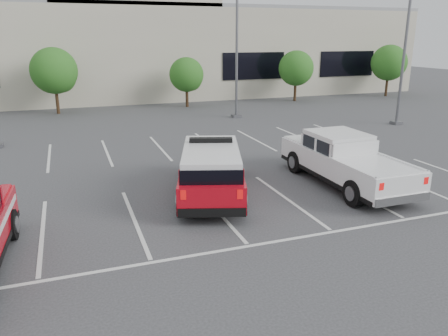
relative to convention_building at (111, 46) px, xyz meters
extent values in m
plane|color=#343437|center=(-0.18, -31.86, -4.72)|extent=(120.00, 120.00, 0.00)
cube|color=silver|center=(-0.18, -27.36, -4.71)|extent=(23.00, 15.00, 0.01)
cube|color=beige|center=(-0.18, 0.14, -0.72)|extent=(60.00, 15.00, 8.00)
cube|color=gray|center=(-0.18, 0.14, 3.43)|extent=(60.00, 15.00, 0.30)
cylinder|color=#3F2B19|center=(-5.18, -9.86, -3.80)|extent=(0.24, 0.24, 1.84)
sphere|color=#245516|center=(-5.18, -9.86, -1.56)|extent=(3.37, 3.37, 3.37)
sphere|color=#245516|center=(-4.78, -9.66, -2.07)|extent=(2.24, 2.24, 2.24)
cylinder|color=#3F2B19|center=(4.82, -9.86, -3.96)|extent=(0.24, 0.24, 1.51)
sphere|color=#245516|center=(4.82, -9.86, -2.11)|extent=(2.77, 2.77, 2.77)
sphere|color=#245516|center=(5.22, -9.66, -2.53)|extent=(1.85, 1.85, 1.85)
cylinder|color=#3F2B19|center=(14.82, -9.86, -3.88)|extent=(0.24, 0.24, 1.67)
sphere|color=#245516|center=(14.82, -9.86, -1.84)|extent=(3.07, 3.07, 3.07)
sphere|color=#245516|center=(15.22, -9.66, -2.30)|extent=(2.05, 2.05, 2.05)
cylinder|color=#3F2B19|center=(24.82, -9.86, -3.80)|extent=(0.24, 0.24, 1.84)
sphere|color=#245516|center=(24.82, -9.86, -1.56)|extent=(3.37, 3.37, 3.37)
sphere|color=#245516|center=(25.22, -9.66, -2.07)|extent=(2.24, 2.24, 2.24)
cube|color=#59595E|center=(6.82, -15.86, -4.62)|extent=(0.60, 0.60, 0.20)
cylinder|color=#59595E|center=(6.82, -15.86, 0.28)|extent=(0.18, 0.18, 10.00)
cube|color=#59595E|center=(15.82, -21.86, -4.62)|extent=(0.60, 0.60, 0.20)
cylinder|color=#59595E|center=(15.82, -21.86, 0.28)|extent=(0.18, 0.18, 10.00)
cube|color=#B00815|center=(0.14, -30.42, -3.92)|extent=(3.78, 6.16, 0.88)
cube|color=black|center=(-0.02, -30.93, -3.25)|extent=(3.10, 4.50, 0.46)
cube|color=silver|center=(-0.02, -30.93, -2.93)|extent=(3.04, 4.41, 0.17)
cube|color=black|center=(0.26, -30.07, -2.76)|extent=(1.57, 0.76, 0.16)
cube|color=silver|center=(5.35, -31.11, -3.88)|extent=(2.21, 6.39, 0.92)
cube|color=black|center=(5.35, -30.54, -3.18)|extent=(2.03, 2.26, 0.48)
cube|color=silver|center=(5.35, -30.54, -2.85)|extent=(1.98, 2.21, 0.18)
camera|label=1|loc=(-4.52, -44.73, 0.82)|focal=35.00mm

